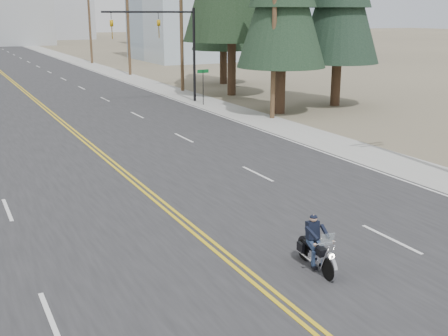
% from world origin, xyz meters
% --- Properties ---
extents(sidewalk_right, '(3.00, 200.00, 0.01)m').
position_xyz_m(sidewalk_right, '(11.50, 70.00, 0.01)').
color(sidewalk_right, '#A5A5A0').
rests_on(sidewalk_right, ground).
extents(traffic_mast_right, '(7.10, 0.26, 7.00)m').
position_xyz_m(traffic_mast_right, '(8.98, 32.00, 4.94)').
color(traffic_mast_right, black).
rests_on(traffic_mast_right, ground).
extents(street_sign, '(0.90, 0.06, 2.62)m').
position_xyz_m(street_sign, '(10.80, 30.00, 1.80)').
color(street_sign, black).
rests_on(street_sign, ground).
extents(utility_pole_b, '(2.20, 0.30, 11.50)m').
position_xyz_m(utility_pole_b, '(12.50, 23.00, 5.98)').
color(utility_pole_b, brown).
rests_on(utility_pole_b, ground).
extents(utility_pole_c, '(2.20, 0.30, 11.00)m').
position_xyz_m(utility_pole_c, '(12.50, 38.00, 5.73)').
color(utility_pole_c, brown).
rests_on(utility_pole_c, ground).
extents(utility_pole_d, '(2.20, 0.30, 11.50)m').
position_xyz_m(utility_pole_d, '(12.50, 53.00, 5.98)').
color(utility_pole_d, brown).
rests_on(utility_pole_d, ground).
extents(utility_pole_e, '(2.20, 0.30, 11.00)m').
position_xyz_m(utility_pole_e, '(12.50, 70.00, 5.73)').
color(utility_pole_e, brown).
rests_on(utility_pole_e, ground).
extents(haze_bldg_b, '(18.00, 14.00, 14.00)m').
position_xyz_m(haze_bldg_b, '(8.00, 125.00, 7.00)').
color(haze_bldg_b, '#ADB2B7').
rests_on(haze_bldg_b, ground).
extents(haze_bldg_c, '(16.00, 12.00, 18.00)m').
position_xyz_m(haze_bldg_c, '(40.00, 110.00, 9.00)').
color(haze_bldg_c, '#B7BCC6').
rests_on(haze_bldg_c, ground).
extents(haze_bldg_e, '(14.00, 14.00, 12.00)m').
position_xyz_m(haze_bldg_e, '(25.00, 150.00, 6.00)').
color(haze_bldg_e, '#B7BCC6').
rests_on(haze_bldg_e, ground).
extents(motorcyclist, '(1.02, 1.95, 1.46)m').
position_xyz_m(motorcyclist, '(1.79, 3.37, 0.73)').
color(motorcyclist, black).
rests_on(motorcyclist, ground).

